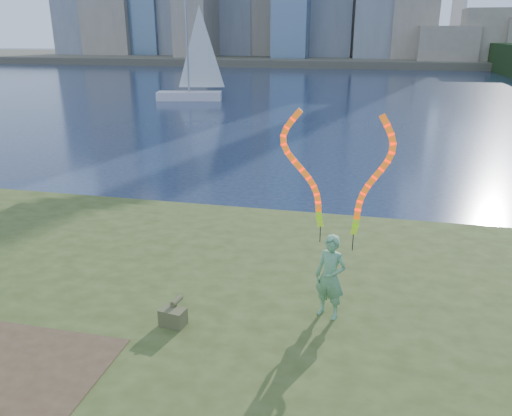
# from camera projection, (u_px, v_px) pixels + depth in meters

# --- Properties ---
(ground) EXTENTS (320.00, 320.00, 0.00)m
(ground) POSITION_uv_depth(u_px,v_px,m) (201.00, 330.00, 9.88)
(ground) COLOR #19263F
(ground) RESTS_ON ground
(grassy_knoll) EXTENTS (20.00, 18.00, 0.80)m
(grassy_knoll) POSITION_uv_depth(u_px,v_px,m) (151.00, 393.00, 7.66)
(grassy_knoll) COLOR #354318
(grassy_knoll) RESTS_ON ground
(far_shore) EXTENTS (320.00, 40.00, 1.20)m
(far_shore) POSITION_uv_depth(u_px,v_px,m) (360.00, 59.00, 96.96)
(far_shore) COLOR #504B3B
(far_shore) RESTS_ON ground
(woman_with_ribbons) EXTENTS (1.88, 0.77, 3.93)m
(woman_with_ribbons) POSITION_uv_depth(u_px,v_px,m) (334.00, 241.00, 8.45)
(woman_with_ribbons) COLOR #10721D
(woman_with_ribbons) RESTS_ON grassy_knoll
(canvas_bag) EXTENTS (0.47, 0.53, 0.41)m
(canvas_bag) POSITION_uv_depth(u_px,v_px,m) (173.00, 316.00, 8.58)
(canvas_bag) COLOR #464B29
(canvas_bag) RESTS_ON grassy_knoll
(sailboat) EXTENTS (5.89, 2.95, 8.85)m
(sailboat) POSITION_uv_depth(u_px,v_px,m) (192.00, 82.00, 42.73)
(sailboat) COLOR silver
(sailboat) RESTS_ON ground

